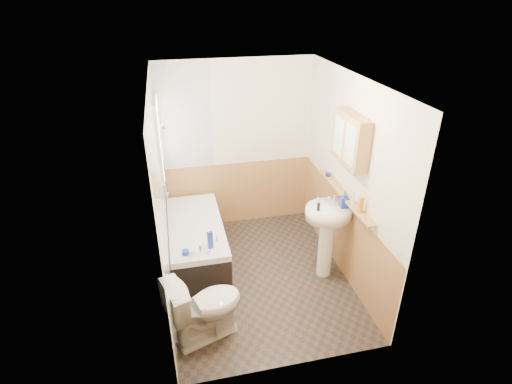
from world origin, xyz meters
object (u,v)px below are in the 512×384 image
at_px(pine_shelf, 344,195).
at_px(medicine_cabinet, 351,140).
at_px(sink, 328,227).
at_px(bathtub, 197,241).
at_px(toilet, 205,306).

bearing_deg(pine_shelf, medicine_cabinet, -111.56).
relative_size(pine_shelf, medicine_cabinet, 2.31).
bearing_deg(sink, bathtub, 160.67).
relative_size(sink, medicine_cabinet, 1.75).
xyz_separation_m(toilet, pine_shelf, (1.80, 0.77, 0.70)).
xyz_separation_m(pine_shelf, medicine_cabinet, (-0.03, -0.07, 0.73)).
bearing_deg(sink, medicine_cabinet, 3.68).
bearing_deg(bathtub, medicine_cabinet, -20.91).
relative_size(bathtub, toilet, 1.97).
bearing_deg(toilet, bathtub, -20.05).
xyz_separation_m(bathtub, medicine_cabinet, (1.74, -0.67, 1.54)).
height_order(bathtub, sink, sink).
xyz_separation_m(sink, medicine_cabinet, (0.17, 0.00, 1.12)).
bearing_deg(bathtub, toilet, -91.26).
height_order(pine_shelf, medicine_cabinet, medicine_cabinet).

